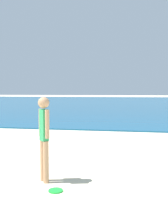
% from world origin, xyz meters
% --- Properties ---
extents(water, '(160.00, 60.00, 0.06)m').
position_xyz_m(water, '(0.00, 41.61, 0.03)').
color(water, '#14567F').
rests_on(water, ground).
extents(person_standing, '(0.29, 0.30, 1.66)m').
position_xyz_m(person_standing, '(-0.29, 4.97, 0.94)').
color(person_standing, tan).
rests_on(person_standing, ground).
extents(frisbee, '(0.26, 0.26, 0.03)m').
position_xyz_m(frisbee, '(0.07, 4.52, 0.01)').
color(frisbee, green).
rests_on(frisbee, ground).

